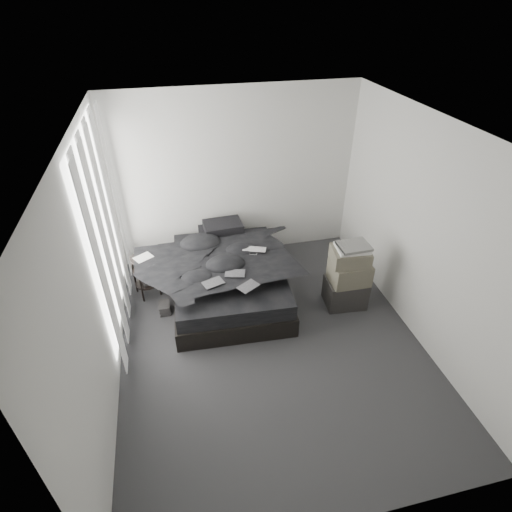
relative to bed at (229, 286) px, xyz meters
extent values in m
cube|color=#313134|center=(0.34, -1.02, -0.14)|extent=(3.60, 4.20, 0.01)
cube|color=white|center=(0.34, -1.02, 2.46)|extent=(3.60, 4.20, 0.01)
cube|color=silver|center=(0.34, 1.08, 1.16)|extent=(3.60, 0.01, 2.60)
cube|color=silver|center=(0.34, -3.12, 1.16)|extent=(3.60, 0.01, 2.60)
cube|color=silver|center=(-1.46, -1.02, 1.16)|extent=(0.01, 4.20, 2.60)
cube|color=silver|center=(2.14, -1.02, 1.16)|extent=(0.01, 4.20, 2.60)
cube|color=white|center=(-1.44, -0.12, 1.21)|extent=(0.02, 2.00, 2.30)
cube|color=white|center=(-1.39, -0.12, 1.14)|extent=(0.06, 2.12, 2.48)
cube|color=black|center=(0.00, 0.00, 0.00)|extent=(1.60, 2.06, 0.27)
cube|color=black|center=(0.00, 0.00, 0.24)|extent=(1.54, 2.00, 0.21)
imported|color=black|center=(0.00, -0.05, 0.46)|extent=(1.55, 1.77, 0.23)
cube|color=black|center=(-0.01, 0.77, 0.41)|extent=(0.62, 0.44, 0.14)
cube|color=black|center=(0.06, 0.75, 0.55)|extent=(0.58, 0.42, 0.13)
imported|color=silver|center=(0.37, 0.03, 0.59)|extent=(0.37, 0.30, 0.03)
cube|color=black|center=(-0.27, -0.52, 0.58)|extent=(0.29, 0.24, 0.01)
cube|color=black|center=(0.03, -0.39, 0.59)|extent=(0.28, 0.22, 0.01)
cube|color=black|center=(0.14, -0.68, 0.59)|extent=(0.30, 0.27, 0.01)
cylinder|color=black|center=(-1.12, 0.27, 0.17)|extent=(0.43, 0.43, 0.61)
cube|color=white|center=(-1.11, 0.27, 0.49)|extent=(0.29, 0.27, 0.01)
cube|color=black|center=(-0.91, -0.18, -0.06)|extent=(0.16, 0.22, 0.14)
cube|color=black|center=(1.52, -0.55, 0.06)|extent=(0.56, 0.45, 0.39)
cube|color=#595546|center=(1.53, -0.56, 0.40)|extent=(0.50, 0.40, 0.30)
cube|color=#595546|center=(1.51, -0.55, 0.65)|extent=(0.52, 0.44, 0.21)
cube|color=silver|center=(1.52, -0.55, 0.78)|extent=(0.43, 0.35, 0.04)
cube|color=silver|center=(1.53, -0.56, 0.81)|extent=(0.40, 0.32, 0.04)
camera|label=1|loc=(-0.62, -4.38, 3.55)|focal=28.00mm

